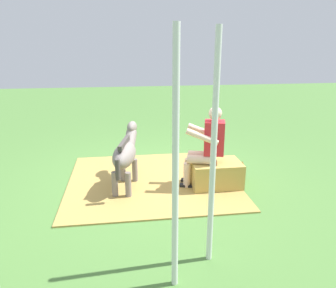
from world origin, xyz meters
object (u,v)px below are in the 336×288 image
(soda_bottle, at_px, (242,170))
(person_seated, at_px, (207,144))
(hay_bale, at_px, (216,174))
(pony_standing, at_px, (126,153))
(tent_pole_left, at_px, (213,154))
(tent_pole_mid, at_px, (175,169))

(soda_bottle, bearing_deg, person_seated, 20.72)
(hay_bale, relative_size, person_seated, 0.60)
(pony_standing, height_order, tent_pole_left, tent_pole_left)
(hay_bale, bearing_deg, pony_standing, -7.29)
(person_seated, xyz_separation_m, soda_bottle, (-0.70, -0.27, -0.56))
(person_seated, relative_size, pony_standing, 0.97)
(pony_standing, xyz_separation_m, tent_pole_mid, (-0.41, 2.25, 0.61))
(soda_bottle, bearing_deg, pony_standing, 3.41)
(tent_pole_mid, bearing_deg, soda_bottle, -123.00)
(soda_bottle, bearing_deg, tent_pole_mid, 57.00)
(person_seated, distance_m, tent_pole_left, 1.88)
(hay_bale, xyz_separation_m, tent_pole_mid, (0.99, 2.07, 0.97))
(pony_standing, bearing_deg, person_seated, 173.15)
(hay_bale, height_order, tent_pole_mid, tent_pole_mid)
(hay_bale, height_order, pony_standing, pony_standing)
(pony_standing, bearing_deg, tent_pole_mid, 100.44)
(person_seated, relative_size, tent_pole_left, 0.55)
(hay_bale, bearing_deg, tent_pole_left, 72.02)
(tent_pole_left, bearing_deg, person_seated, -103.03)
(person_seated, bearing_deg, pony_standing, -6.85)
(hay_bale, distance_m, person_seated, 0.52)
(person_seated, height_order, soda_bottle, person_seated)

